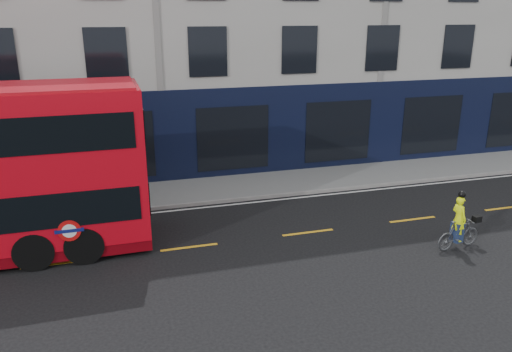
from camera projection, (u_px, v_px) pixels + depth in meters
name	position (u px, v px, depth m)	size (l,w,h in m)	color
ground	(197.00, 270.00, 14.29)	(120.00, 120.00, 0.00)	black
pavement	(170.00, 193.00, 20.21)	(60.00, 3.00, 0.12)	slate
kerb	(175.00, 206.00, 18.84)	(60.00, 0.12, 0.13)	gray
building_terrace	(146.00, 2.00, 23.79)	(50.00, 10.07, 15.00)	#AEACA4
road_edge_line	(176.00, 210.00, 18.58)	(58.00, 0.10, 0.01)	silver
lane_dashes	(189.00, 247.00, 15.66)	(58.00, 0.12, 0.01)	gold
cyclist	(459.00, 230.00, 15.39)	(1.64, 0.65, 1.92)	#4B4D50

